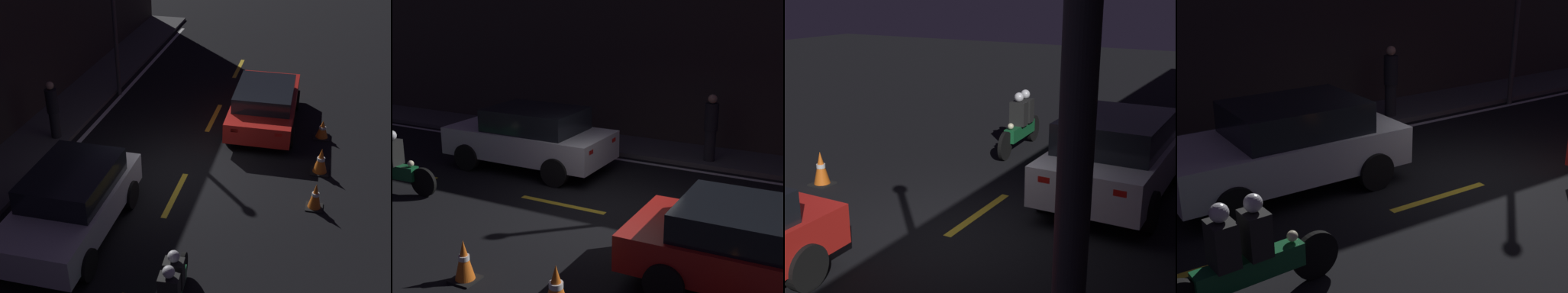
# 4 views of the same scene
# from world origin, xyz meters

# --- Properties ---
(ground_plane) EXTENTS (56.00, 56.00, 0.00)m
(ground_plane) POSITION_xyz_m (0.00, 0.00, 0.00)
(ground_plane) COLOR black
(raised_curb) EXTENTS (28.00, 1.75, 0.12)m
(raised_curb) POSITION_xyz_m (0.00, 4.60, 0.06)
(raised_curb) COLOR #424244
(raised_curb) RESTS_ON ground
(building_front) EXTENTS (28.00, 0.30, 6.26)m
(building_front) POSITION_xyz_m (0.00, 5.63, 3.13)
(building_front) COLOR #2D2826
(building_front) RESTS_ON ground
(lane_dash_b) EXTENTS (2.00, 0.14, 0.01)m
(lane_dash_b) POSITION_xyz_m (-5.50, 0.00, 0.00)
(lane_dash_b) COLOR gold
(lane_dash_b) RESTS_ON ground
(lane_dash_c) EXTENTS (2.00, 0.14, 0.01)m
(lane_dash_c) POSITION_xyz_m (-1.00, 0.00, 0.00)
(lane_dash_c) COLOR gold
(lane_dash_c) RESTS_ON ground
(lane_solid_kerb) EXTENTS (25.20, 0.14, 0.01)m
(lane_solid_kerb) POSITION_xyz_m (0.00, 3.48, 0.00)
(lane_solid_kerb) COLOR silver
(lane_solid_kerb) RESTS_ON ground
(sedan_white) EXTENTS (4.12, 1.98, 1.55)m
(sedan_white) POSITION_xyz_m (-2.94, 1.77, 0.82)
(sedan_white) COLOR silver
(sedan_white) RESTS_ON ground
(taxi_red) EXTENTS (4.32, 2.05, 1.32)m
(taxi_red) POSITION_xyz_m (3.44, -1.59, 0.72)
(taxi_red) COLOR red
(taxi_red) RESTS_ON ground
(traffic_cone_near) EXTENTS (0.40, 0.40, 0.67)m
(traffic_cone_near) POSITION_xyz_m (-0.73, -3.37, 0.33)
(traffic_cone_near) COLOR black
(traffic_cone_near) RESTS_ON ground
(traffic_cone_mid) EXTENTS (0.48, 0.48, 0.71)m
(traffic_cone_mid) POSITION_xyz_m (0.95, -3.42, 0.35)
(traffic_cone_mid) COLOR black
(traffic_cone_mid) RESTS_ON ground
(pedestrian) EXTENTS (0.34, 0.34, 1.72)m
(pedestrian) POSITION_xyz_m (0.92, 4.15, 0.99)
(pedestrian) COLOR black
(pedestrian) RESTS_ON raised_curb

